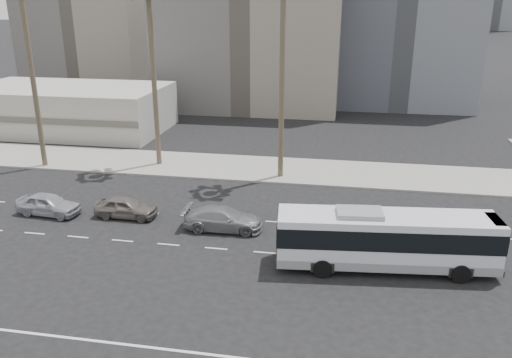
% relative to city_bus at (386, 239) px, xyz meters
% --- Properties ---
extents(ground, '(700.00, 700.00, 0.00)m').
position_rel_city_bus_xyz_m(ground, '(-3.81, 0.59, -1.80)').
color(ground, black).
rests_on(ground, ground).
extents(sidewalk_north, '(120.00, 7.00, 0.15)m').
position_rel_city_bus_xyz_m(sidewalk_north, '(-3.81, 16.09, -1.72)').
color(sidewalk_north, gray).
rests_on(sidewalk_north, ground).
extents(commercial_low, '(22.00, 12.16, 5.00)m').
position_rel_city_bus_xyz_m(commercial_low, '(-33.81, 26.58, 0.70)').
color(commercial_low, '#AAA79E').
rests_on(commercial_low, ground).
extents(midrise_beige_west, '(24.00, 18.00, 18.00)m').
position_rel_city_bus_xyz_m(midrise_beige_west, '(-15.81, 45.59, 7.20)').
color(midrise_beige_west, slate).
rests_on(midrise_beige_west, ground).
extents(midrise_gray_center, '(20.00, 20.00, 26.00)m').
position_rel_city_bus_xyz_m(midrise_gray_center, '(4.19, 52.59, 11.20)').
color(midrise_gray_center, '#50535C').
rests_on(midrise_gray_center, ground).
extents(midrise_beige_far, '(18.00, 16.00, 15.00)m').
position_rel_city_bus_xyz_m(midrise_beige_far, '(-41.81, 50.59, 5.70)').
color(midrise_beige_far, slate).
rests_on(midrise_beige_far, ground).
extents(city_bus, '(12.13, 3.86, 3.42)m').
position_rel_city_bus_xyz_m(city_bus, '(0.00, 0.00, 0.00)').
color(city_bus, silver).
rests_on(city_bus, ground).
extents(car_a, '(2.30, 5.23, 1.49)m').
position_rel_city_bus_xyz_m(car_a, '(-10.02, 3.35, -1.05)').
color(car_a, gray).
rests_on(car_a, ground).
extents(car_b, '(1.77, 4.30, 1.46)m').
position_rel_city_bus_xyz_m(car_b, '(-17.07, 4.13, -1.07)').
color(car_b, '#69625B').
rests_on(car_b, ground).
extents(car_c, '(2.18, 4.62, 1.53)m').
position_rel_city_bus_xyz_m(car_c, '(-22.57, 3.61, -1.04)').
color(car_c, '#9E9EA8').
rests_on(car_c, ground).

